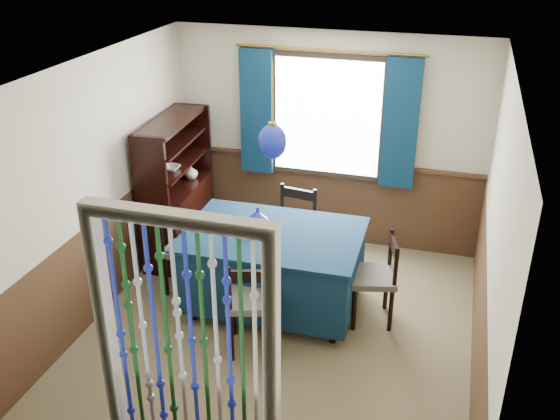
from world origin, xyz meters
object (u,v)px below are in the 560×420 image
(chair_right, at_px, (375,277))
(vase_table, at_px, (258,220))
(chair_left, at_px, (185,249))
(bowl_shelf, at_px, (171,168))
(pendant_lamp, at_px, (273,141))
(chair_near, at_px, (254,302))
(vase_sideboard, at_px, (191,171))
(dining_table, at_px, (273,265))
(sideboard, at_px, (177,207))
(chair_far, at_px, (292,229))

(chair_right, distance_m, vase_table, 1.26)
(chair_left, distance_m, bowl_shelf, 0.93)
(pendant_lamp, bearing_deg, vase_table, 166.35)
(chair_near, distance_m, vase_sideboard, 2.30)
(pendant_lamp, relative_size, vase_sideboard, 5.05)
(chair_near, xyz_separation_m, vase_sideboard, (-1.37, 1.81, 0.38))
(pendant_lamp, height_order, vase_table, pendant_lamp)
(chair_near, height_order, chair_right, chair_near)
(vase_table, bearing_deg, dining_table, -13.65)
(chair_right, bearing_deg, bowl_shelf, 62.32)
(chair_near, xyz_separation_m, bowl_shelf, (-1.37, 1.32, 0.62))
(chair_near, distance_m, vase_table, 0.89)
(chair_left, distance_m, sideboard, 0.87)
(chair_far, xyz_separation_m, vase_table, (-0.16, -0.71, 0.43))
(dining_table, distance_m, chair_left, 0.97)
(sideboard, bearing_deg, chair_near, -49.79)
(chair_left, bearing_deg, pendant_lamp, 94.26)
(chair_right, bearing_deg, pendant_lamp, 78.23)
(chair_right, bearing_deg, dining_table, 78.23)
(chair_left, xyz_separation_m, vase_table, (0.80, 0.00, 0.45))
(chair_near, height_order, bowl_shelf, bowl_shelf)
(chair_near, bearing_deg, dining_table, 75.80)
(chair_near, bearing_deg, chair_right, 21.21)
(chair_near, relative_size, vase_table, 4.75)
(chair_far, bearing_deg, chair_near, 100.13)
(bowl_shelf, relative_size, vase_sideboard, 1.17)
(chair_near, xyz_separation_m, chair_right, (0.97, 0.77, -0.03))
(sideboard, bearing_deg, vase_sideboard, 75.44)
(chair_near, height_order, chair_far, chair_near)
(dining_table, height_order, bowl_shelf, bowl_shelf)
(chair_right, bearing_deg, vase_sideboard, 51.56)
(chair_near, distance_m, chair_far, 1.47)
(chair_near, distance_m, sideboard, 2.08)
(chair_left, bearing_deg, dining_table, 94.26)
(chair_near, bearing_deg, sideboard, 116.32)
(sideboard, xyz_separation_m, pendant_lamp, (1.39, -0.79, 1.20))
(chair_left, relative_size, bowl_shelf, 4.33)
(sideboard, bearing_deg, chair_left, -63.58)
(chair_far, height_order, sideboard, sideboard)
(vase_table, bearing_deg, chair_left, -179.68)
(chair_near, bearing_deg, bowl_shelf, 118.99)
(chair_left, height_order, bowl_shelf, bowl_shelf)
(sideboard, distance_m, pendant_lamp, 2.00)
(dining_table, bearing_deg, chair_near, -88.11)
(vase_table, relative_size, bowl_shelf, 0.98)
(dining_table, xyz_separation_m, chair_near, (0.04, -0.72, 0.04))
(dining_table, bearing_deg, bowl_shelf, 154.83)
(dining_table, height_order, chair_left, chair_left)
(chair_near, relative_size, sideboard, 0.60)
(sideboard, bearing_deg, chair_right, -20.41)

